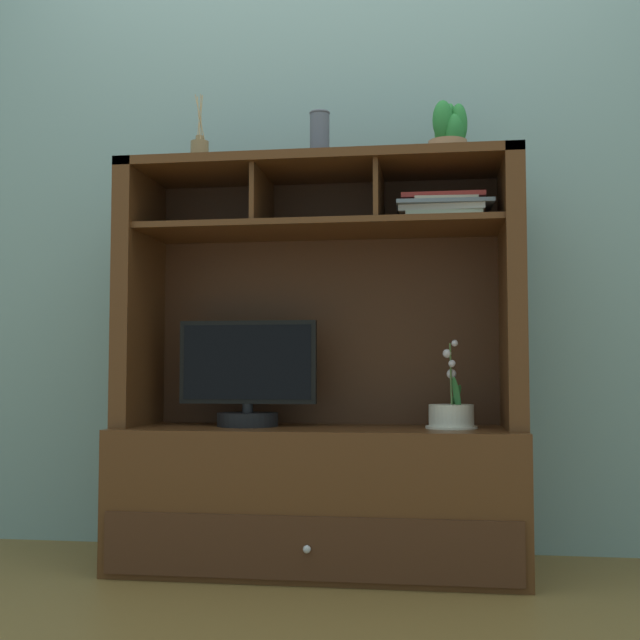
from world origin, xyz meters
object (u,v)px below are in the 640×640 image
at_px(diffuser_bottle, 200,154).
at_px(ceramic_vase, 320,137).
at_px(magazine_stack_left, 443,210).
at_px(potted_succulent, 449,135).
at_px(tv_monitor, 248,380).
at_px(media_console, 320,445).
at_px(potted_orchid, 451,415).

distance_m(diffuser_bottle, ceramic_vase, 0.43).
relative_size(magazine_stack_left, potted_succulent, 1.54).
bearing_deg(tv_monitor, media_console, 5.96).
bearing_deg(ceramic_vase, diffuser_bottle, 175.81).
height_order(tv_monitor, diffuser_bottle, diffuser_bottle).
height_order(media_console, ceramic_vase, ceramic_vase).
bearing_deg(media_console, potted_succulent, 1.73).
bearing_deg(diffuser_bottle, potted_orchid, -3.18).
height_order(magazine_stack_left, ceramic_vase, ceramic_vase).
bearing_deg(potted_succulent, potted_orchid, -91.31).
distance_m(media_console, ceramic_vase, 1.03).
xyz_separation_m(media_console, diffuser_bottle, (-0.43, 0.02, 1.00)).
xyz_separation_m(diffuser_bottle, ceramic_vase, (0.43, -0.03, 0.03)).
xyz_separation_m(tv_monitor, potted_succulent, (0.67, 0.04, 0.82)).
relative_size(potted_orchid, magazine_stack_left, 0.90).
distance_m(media_console, diffuser_bottle, 1.09).
xyz_separation_m(media_console, potted_orchid, (0.43, -0.03, 0.10)).
bearing_deg(potted_succulent, magazine_stack_left, -114.28).
bearing_deg(magazine_stack_left, potted_succulent, 65.72).
height_order(diffuser_bottle, potted_succulent, diffuser_bottle).
bearing_deg(tv_monitor, potted_succulent, 3.26).
bearing_deg(diffuser_bottle, media_console, -2.02).
xyz_separation_m(potted_orchid, ceramic_vase, (-0.43, 0.02, 0.93)).
relative_size(media_console, ceramic_vase, 7.65).
distance_m(magazine_stack_left, potted_succulent, 0.26).
height_order(media_console, tv_monitor, media_console).
height_order(potted_orchid, potted_succulent, potted_succulent).
relative_size(magazine_stack_left, ceramic_vase, 1.80).
xyz_separation_m(tv_monitor, potted_orchid, (0.67, -0.01, -0.11)).
bearing_deg(magazine_stack_left, tv_monitor, 179.47).
relative_size(diffuser_bottle, potted_succulent, 1.30).
distance_m(media_console, tv_monitor, 0.32).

